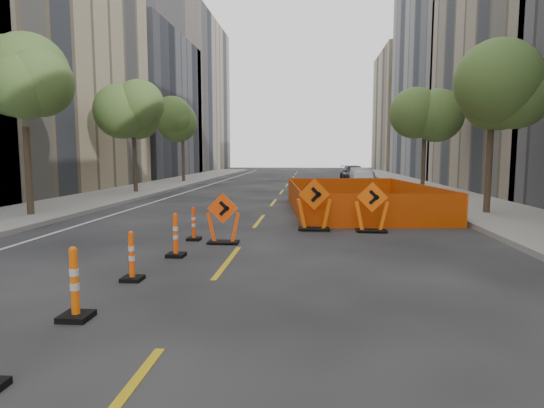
# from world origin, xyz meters

# --- Properties ---
(ground_plane) EXTENTS (140.00, 140.00, 0.00)m
(ground_plane) POSITION_xyz_m (0.00, 0.00, 0.00)
(ground_plane) COLOR black
(sidewalk_left) EXTENTS (4.00, 90.00, 0.15)m
(sidewalk_left) POSITION_xyz_m (-9.00, 12.00, 0.07)
(sidewalk_left) COLOR gray
(sidewalk_left) RESTS_ON ground
(sidewalk_right) EXTENTS (4.00, 90.00, 0.15)m
(sidewalk_right) POSITION_xyz_m (9.00, 12.00, 0.07)
(sidewalk_right) COLOR gray
(sidewalk_right) RESTS_ON ground
(bld_left_d) EXTENTS (12.00, 16.00, 14.00)m
(bld_left_d) POSITION_xyz_m (-17.00, 39.20, 7.00)
(bld_left_d) COLOR #4C4C51
(bld_left_d) RESTS_ON ground
(bld_left_e) EXTENTS (12.00, 20.00, 20.00)m
(bld_left_e) POSITION_xyz_m (-17.00, 55.60, 10.00)
(bld_left_e) COLOR gray
(bld_left_e) RESTS_ON ground
(bld_right_d) EXTENTS (12.00, 18.00, 20.00)m
(bld_right_d) POSITION_xyz_m (17.00, 40.20, 10.00)
(bld_right_d) COLOR gray
(bld_right_d) RESTS_ON ground
(bld_right_e) EXTENTS (12.00, 14.00, 16.00)m
(bld_right_e) POSITION_xyz_m (17.00, 58.60, 8.00)
(bld_right_e) COLOR tan
(bld_right_e) RESTS_ON ground
(tree_l_b) EXTENTS (2.80, 2.80, 5.95)m
(tree_l_b) POSITION_xyz_m (-8.40, 10.00, 4.53)
(tree_l_b) COLOR #382B1E
(tree_l_b) RESTS_ON ground
(tree_l_c) EXTENTS (2.80, 2.80, 5.95)m
(tree_l_c) POSITION_xyz_m (-8.40, 20.00, 4.53)
(tree_l_c) COLOR #382B1E
(tree_l_c) RESTS_ON ground
(tree_l_d) EXTENTS (2.80, 2.80, 5.95)m
(tree_l_d) POSITION_xyz_m (-8.40, 30.00, 4.53)
(tree_l_d) COLOR #382B1E
(tree_l_d) RESTS_ON ground
(tree_r_b) EXTENTS (2.80, 2.80, 5.95)m
(tree_r_b) POSITION_xyz_m (8.40, 12.00, 4.53)
(tree_r_b) COLOR #382B1E
(tree_r_b) RESTS_ON ground
(tree_r_c) EXTENTS (2.80, 2.80, 5.95)m
(tree_r_c) POSITION_xyz_m (8.40, 22.00, 4.53)
(tree_r_c) COLOR #382B1E
(tree_r_c) RESTS_ON ground
(channelizer_3) EXTENTS (0.42, 0.42, 1.06)m
(channelizer_3) POSITION_xyz_m (-1.53, 0.38, 0.53)
(channelizer_3) COLOR #E95909
(channelizer_3) RESTS_ON ground
(channelizer_4) EXTENTS (0.37, 0.37, 0.94)m
(channelizer_4) POSITION_xyz_m (-1.50, 2.37, 0.47)
(channelizer_4) COLOR #F44D0A
(channelizer_4) RESTS_ON ground
(channelizer_5) EXTENTS (0.40, 0.40, 1.01)m
(channelizer_5) POSITION_xyz_m (-1.27, 4.36, 0.51)
(channelizer_5) COLOR #FF490A
(channelizer_5) RESTS_ON ground
(channelizer_6) EXTENTS (0.36, 0.36, 0.92)m
(channelizer_6) POSITION_xyz_m (-1.38, 6.36, 0.46)
(channelizer_6) COLOR #DF3C09
(channelizer_6) RESTS_ON ground
(chevron_sign_left) EXTENTS (0.94, 0.62, 1.34)m
(chevron_sign_left) POSITION_xyz_m (-0.49, 5.97, 0.67)
(chevron_sign_left) COLOR #F8460A
(chevron_sign_left) RESTS_ON ground
(chevron_sign_center) EXTENTS (1.16, 0.81, 1.59)m
(chevron_sign_center) POSITION_xyz_m (1.90, 8.23, 0.80)
(chevron_sign_center) COLOR #E15309
(chevron_sign_center) RESTS_ON ground
(chevron_sign_right) EXTENTS (1.12, 0.82, 1.51)m
(chevron_sign_right) POSITION_xyz_m (3.62, 8.08, 0.76)
(chevron_sign_right) COLOR #F2590A
(chevron_sign_right) RESTS_ON ground
(safety_fence) EXTENTS (6.00, 9.27, 1.10)m
(safety_fence) POSITION_xyz_m (3.69, 13.15, 0.55)
(safety_fence) COLOR #DA420B
(safety_fence) RESTS_ON ground
(parked_car_near) EXTENTS (2.23, 4.30, 1.40)m
(parked_car_near) POSITION_xyz_m (5.06, 22.58, 0.70)
(parked_car_near) COLOR silver
(parked_car_near) RESTS_ON ground
(parked_car_mid) EXTENTS (1.44, 4.07, 1.34)m
(parked_car_mid) POSITION_xyz_m (5.40, 27.27, 0.67)
(parked_car_mid) COLOR #A5A5AA
(parked_car_mid) RESTS_ON ground
(parked_car_far) EXTENTS (2.16, 4.74, 1.35)m
(parked_car_far) POSITION_xyz_m (5.30, 32.37, 0.67)
(parked_car_far) COLOR black
(parked_car_far) RESTS_ON ground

